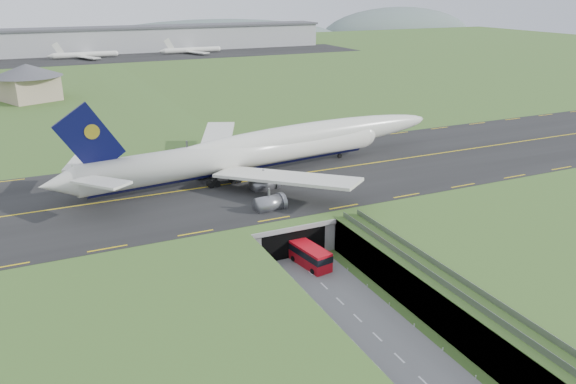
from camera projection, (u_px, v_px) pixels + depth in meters
name	position (u px, v px, depth m)	size (l,w,h in m)	color
ground	(315.00, 279.00, 90.19)	(900.00, 900.00, 0.00)	#436026
airfield_deck	(316.00, 262.00, 89.17)	(800.00, 800.00, 6.00)	gray
trench_road	(338.00, 300.00, 83.76)	(12.00, 75.00, 0.20)	slate
taxiway	(243.00, 182.00, 116.26)	(800.00, 44.00, 0.18)	black
tunnel_portal	(274.00, 222.00, 103.31)	(17.00, 22.30, 6.00)	gray
guideway	(452.00, 290.00, 76.40)	(3.00, 53.00, 7.05)	#A8A8A3
jumbo_jet	(266.00, 149.00, 120.92)	(92.30, 59.44, 19.80)	silver
shuttle_tram	(310.00, 256.00, 93.67)	(4.52, 8.86, 3.43)	red
service_building	(28.00, 79.00, 198.09)	(31.53, 31.53, 13.01)	tan
cargo_terminal	(89.00, 40.00, 340.81)	(320.00, 67.00, 15.60)	#B2B2B2
distant_hills	(152.00, 47.00, 483.76)	(700.00, 91.00, 60.00)	slate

